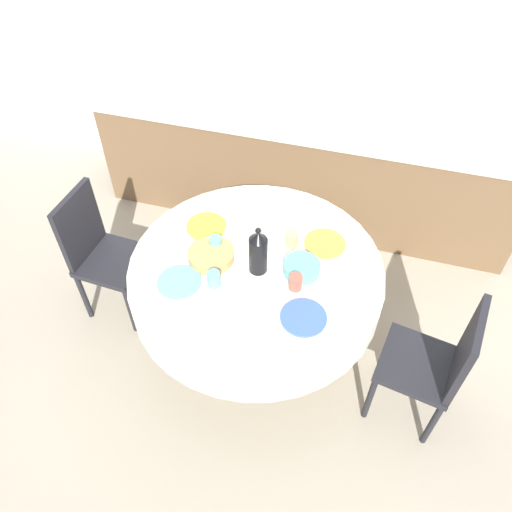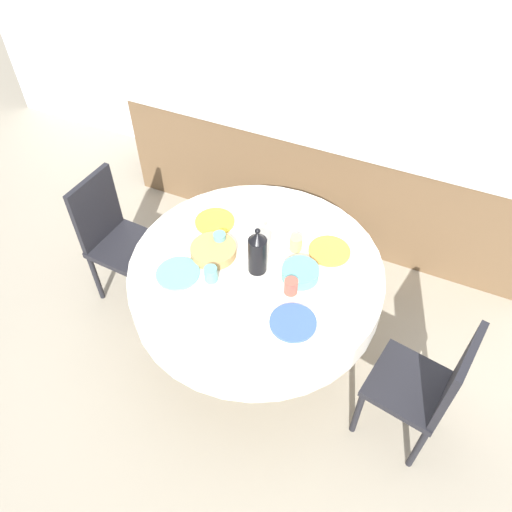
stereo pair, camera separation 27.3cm
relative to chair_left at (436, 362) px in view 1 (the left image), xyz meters
name	(u,v)px [view 1 (the left image)]	position (x,y,z in m)	size (l,w,h in m)	color
ground_plane	(256,342)	(-1.05, 0.19, -0.52)	(12.00, 12.00, 0.00)	#9E937F
wall_back	(324,42)	(-1.05, 1.91, 0.78)	(7.00, 0.05, 2.60)	silver
kitchen_counter	(305,167)	(-1.05, 1.57, -0.07)	(3.24, 0.64, 0.90)	brown
dining_table	(256,280)	(-1.05, 0.19, 0.12)	(1.44, 1.44, 0.76)	brown
chair_left	(436,362)	(0.00, 0.00, 0.00)	(0.46, 0.46, 0.94)	black
chair_right	(100,250)	(-2.11, 0.25, 0.00)	(0.42, 0.42, 0.94)	black
plate_near_left	(179,282)	(-1.41, -0.05, 0.25)	(0.24, 0.24, 0.01)	#60BCB7
cup_near_left	(214,279)	(-1.23, -0.01, 0.29)	(0.07, 0.07, 0.09)	#5BA39E
plate_near_right	(304,317)	(-0.72, -0.09, 0.25)	(0.24, 0.24, 0.01)	#3856AD
cup_near_right	(296,282)	(-0.80, 0.09, 0.29)	(0.07, 0.07, 0.09)	#CC4C3D
plate_far_left	(206,226)	(-1.42, 0.40, 0.25)	(0.24, 0.24, 0.01)	yellow
cup_far_left	(216,244)	(-1.31, 0.24, 0.29)	(0.07, 0.07, 0.09)	#5BA39E
plate_far_right	(325,243)	(-0.71, 0.46, 0.25)	(0.24, 0.24, 0.01)	orange
cup_far_right	(292,239)	(-0.90, 0.40, 0.29)	(0.07, 0.07, 0.09)	#DBB766
coffee_carafe	(258,252)	(-1.03, 0.16, 0.38)	(0.10, 0.10, 0.31)	black
bread_basket	(211,255)	(-1.31, 0.17, 0.27)	(0.26, 0.26, 0.06)	#AD844C
fruit_bowl	(302,268)	(-0.80, 0.21, 0.27)	(0.20, 0.20, 0.06)	#569993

